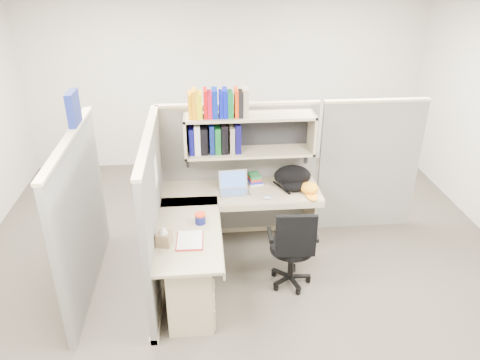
{
  "coord_description": "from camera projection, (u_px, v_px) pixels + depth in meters",
  "views": [
    {
      "loc": [
        -0.41,
        -3.98,
        3.14
      ],
      "look_at": [
        -0.04,
        0.25,
        1.02
      ],
      "focal_mm": 35.0,
      "sensor_mm": 36.0,
      "label": 1
    }
  ],
  "objects": [
    {
      "name": "backpack",
      "position": [
        293.0,
        178.0,
        5.17
      ],
      "size": [
        0.45,
        0.36,
        0.24
      ],
      "primitive_type": null,
      "rotation": [
        0.0,
        0.0,
        0.11
      ],
      "color": "black",
      "rests_on": "desk"
    },
    {
      "name": "cubicle",
      "position": [
        208.0,
        182.0,
        4.95
      ],
      "size": [
        3.79,
        1.84,
        1.95
      ],
      "color": "#61615C",
      "rests_on": "ground"
    },
    {
      "name": "paper_cup",
      "position": [
        242.0,
        181.0,
        5.26
      ],
      "size": [
        0.08,
        0.08,
        0.1
      ],
      "primitive_type": "cylinder",
      "rotation": [
        0.0,
        0.0,
        -0.14
      ],
      "color": "white",
      "rests_on": "desk"
    },
    {
      "name": "room_shell",
      "position": [
        247.0,
        133.0,
        4.26
      ],
      "size": [
        6.0,
        6.0,
        6.0
      ],
      "color": "#BBB5A9",
      "rests_on": "ground"
    },
    {
      "name": "desk",
      "position": [
        207.0,
        260.0,
        4.5
      ],
      "size": [
        1.74,
        1.75,
        0.73
      ],
      "color": "#9B916E",
      "rests_on": "ground"
    },
    {
      "name": "loose_paper",
      "position": [
        190.0,
        240.0,
        4.29
      ],
      "size": [
        0.24,
        0.31,
        0.0
      ],
      "primitive_type": null,
      "rotation": [
        0.0,
        0.0,
        -0.03
      ],
      "color": "white",
      "rests_on": "desk"
    },
    {
      "name": "mouse",
      "position": [
        267.0,
        198.0,
        4.98
      ],
      "size": [
        0.1,
        0.08,
        0.03
      ],
      "primitive_type": "ellipsoid",
      "rotation": [
        0.0,
        0.0,
        -0.17
      ],
      "color": "#98AAD8",
      "rests_on": "desk"
    },
    {
      "name": "task_chair",
      "position": [
        292.0,
        259.0,
        4.7
      ],
      "size": [
        0.49,
        0.46,
        0.93
      ],
      "color": "black",
      "rests_on": "ground"
    },
    {
      "name": "snack_canister",
      "position": [
        200.0,
        218.0,
        4.53
      ],
      "size": [
        0.11,
        0.11,
        0.11
      ],
      "color": "navy",
      "rests_on": "desk"
    },
    {
      "name": "ground",
      "position": [
        246.0,
        276.0,
        4.98
      ],
      "size": [
        6.0,
        6.0,
        0.0
      ],
      "primitive_type": "plane",
      "color": "#38322B",
      "rests_on": "ground"
    },
    {
      "name": "orange_cap",
      "position": [
        309.0,
        188.0,
        5.1
      ],
      "size": [
        0.21,
        0.24,
        0.11
      ],
      "primitive_type": null,
      "rotation": [
        0.0,
        0.0,
        0.05
      ],
      "color": "#FF9C16",
      "rests_on": "desk"
    },
    {
      "name": "book_stack",
      "position": [
        255.0,
        179.0,
        5.32
      ],
      "size": [
        0.19,
        0.23,
        0.1
      ],
      "primitive_type": null,
      "rotation": [
        0.0,
        0.0,
        0.19
      ],
      "color": "gray",
      "rests_on": "desk"
    },
    {
      "name": "tissue_box",
      "position": [
        164.0,
        235.0,
        4.18
      ],
      "size": [
        0.15,
        0.15,
        0.2
      ],
      "primitive_type": null,
      "rotation": [
        0.0,
        0.0,
        -0.23
      ],
      "color": "olive",
      "rests_on": "desk"
    },
    {
      "name": "laptop",
      "position": [
        234.0,
        184.0,
        5.07
      ],
      "size": [
        0.33,
        0.33,
        0.23
      ],
      "primitive_type": null,
      "rotation": [
        0.0,
        0.0,
        0.06
      ],
      "color": "#ABABAF",
      "rests_on": "desk"
    }
  ]
}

